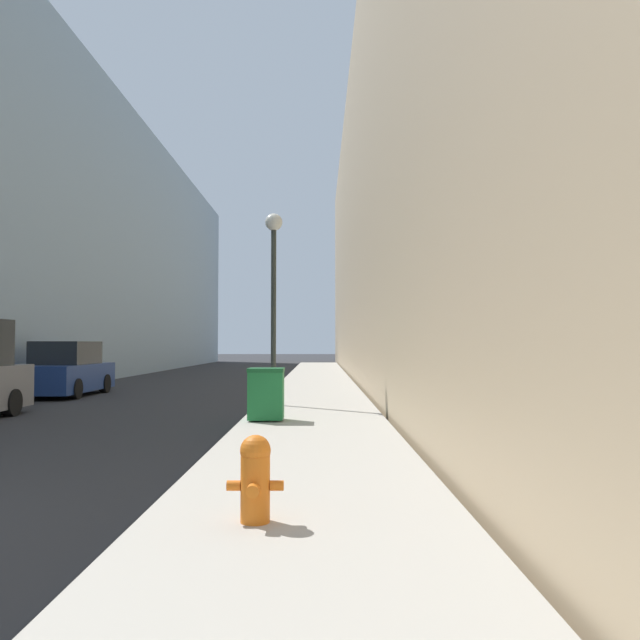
# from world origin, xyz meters

# --- Properties ---
(sidewalk_right) EXTENTS (3.02, 60.00, 0.14)m
(sidewalk_right) POSITION_xyz_m (5.38, 18.00, 0.07)
(sidewalk_right) COLOR #ADA89E
(sidewalk_right) RESTS_ON ground
(building_right_stone) EXTENTS (12.00, 60.00, 15.69)m
(building_right_stone) POSITION_xyz_m (12.99, 26.00, 7.84)
(building_right_stone) COLOR tan
(building_right_stone) RESTS_ON ground
(fire_hydrant) EXTENTS (0.50, 0.39, 0.76)m
(fire_hydrant) POSITION_xyz_m (4.93, 0.99, 0.54)
(fire_hydrant) COLOR orange
(fire_hydrant) RESTS_ON sidewalk_right
(trash_bin) EXTENTS (0.73, 0.65, 1.07)m
(trash_bin) POSITION_xyz_m (4.40, 8.25, 0.69)
(trash_bin) COLOR #1E7538
(trash_bin) RESTS_ON sidewalk_right
(lamppost) EXTENTS (0.45, 0.45, 4.96)m
(lamppost) POSITION_xyz_m (4.30, 11.55, 3.39)
(lamppost) COLOR #2D332D
(lamppost) RESTS_ON sidewalk_right
(parked_sedan_near) EXTENTS (1.89, 4.34, 1.78)m
(parked_sedan_near) POSITION_xyz_m (-2.85, 15.99, 0.81)
(parked_sedan_near) COLOR navy
(parked_sedan_near) RESTS_ON ground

